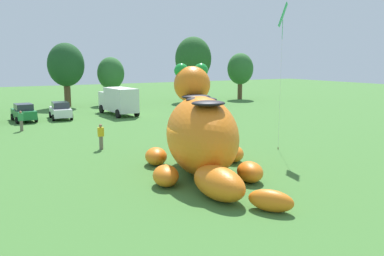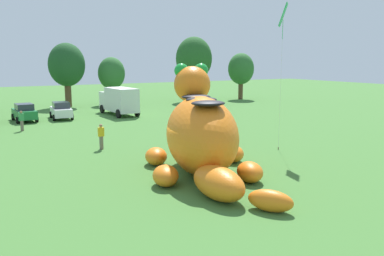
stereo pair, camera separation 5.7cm
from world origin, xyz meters
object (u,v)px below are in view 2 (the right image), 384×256
Objects in this scene: spectator_near_inflatable at (101,137)px; car_green at (24,112)px; tethered_flying_kite at (283,17)px; car_white at (61,110)px; spectator_mid_field at (22,121)px; giant_inflatable_creature at (202,134)px; box_truck at (119,100)px.

car_green is at bearing 100.53° from spectator_near_inflatable.
spectator_near_inflatable is 14.10m from tethered_flying_kite.
car_green is at bearing 178.48° from car_white.
spectator_near_inflatable is at bearing -69.29° from spectator_mid_field.
car_green is 3.45m from car_white.
giant_inflatable_creature reaches higher than car_white.
box_truck is 3.82× the size of spectator_near_inflatable.
giant_inflatable_creature reaches higher than spectator_near_inflatable.
tethered_flying_kite is at bearing -80.26° from box_truck.
car_white is at bearing -179.32° from box_truck.
car_white is 0.64× the size of box_truck.
car_white is at bearing 88.20° from spectator_near_inflatable.
giant_inflatable_creature is 6.70× the size of spectator_near_inflatable.
tethered_flying_kite is at bearing -58.46° from car_green.
car_white is at bearing -1.52° from car_green.
box_truck is at bearing 0.68° from car_white.
spectator_near_inflatable is (-6.62, -15.87, -0.75)m from box_truck.
spectator_mid_field is at bearing 110.62° from giant_inflatable_creature.
tethered_flying_kite is (3.71, -21.61, 6.95)m from box_truck.
spectator_near_inflatable is at bearing -112.62° from box_truck.
car_green is 9.60m from box_truck.
giant_inflatable_creature reaches higher than box_truck.
giant_inflatable_creature is 1.22× the size of tethered_flying_kite.
giant_inflatable_creature is at bearing -98.53° from box_truck.
car_green is at bearing 104.00° from giant_inflatable_creature.
spectator_mid_field is 0.18× the size of tethered_flying_kite.
giant_inflatable_creature is at bearing -76.00° from car_green.
box_truck is 0.69× the size of tethered_flying_kite.
box_truck is 17.21m from spectator_near_inflatable.
giant_inflatable_creature is at bearing -69.49° from spectator_near_inflatable.
giant_inflatable_creature is at bearing -83.96° from car_white.
car_white is 7.15m from spectator_mid_field.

